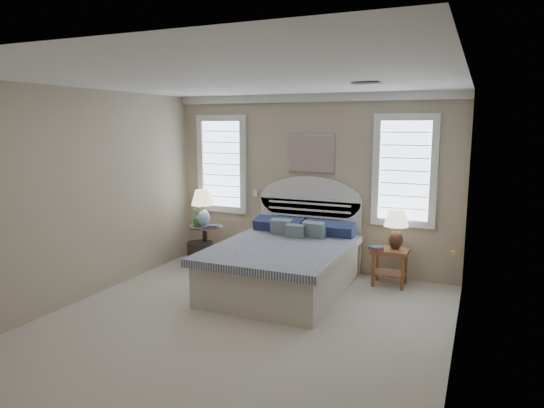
{
  "coord_description": "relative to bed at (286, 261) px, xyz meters",
  "views": [
    {
      "loc": [
        2.41,
        -4.54,
        2.24
      ],
      "look_at": [
        -0.01,
        1.0,
        1.25
      ],
      "focal_mm": 32.0,
      "sensor_mm": 36.0,
      "label": 1
    }
  ],
  "objects": [
    {
      "name": "floor",
      "position": [
        0.0,
        -1.46,
        -0.39
      ],
      "size": [
        4.5,
        5.0,
        0.01
      ],
      "primitive_type": "cube",
      "color": "#B6AB9B",
      "rests_on": "ground"
    },
    {
      "name": "ceiling",
      "position": [
        0.0,
        -1.46,
        2.31
      ],
      "size": [
        4.5,
        5.0,
        0.01
      ],
      "primitive_type": "cube",
      "color": "white",
      "rests_on": "wall_back"
    },
    {
      "name": "wall_back",
      "position": [
        0.0,
        1.04,
        0.96
      ],
      "size": [
        4.5,
        0.02,
        2.7
      ],
      "primitive_type": "cube",
      "color": "tan",
      "rests_on": "floor"
    },
    {
      "name": "wall_left",
      "position": [
        -2.25,
        -1.46,
        0.96
      ],
      "size": [
        0.02,
        5.0,
        2.7
      ],
      "primitive_type": "cube",
      "color": "tan",
      "rests_on": "floor"
    },
    {
      "name": "wall_right",
      "position": [
        2.25,
        -1.46,
        0.96
      ],
      "size": [
        0.02,
        5.0,
        2.7
      ],
      "primitive_type": "cube",
      "color": "tan",
      "rests_on": "floor"
    },
    {
      "name": "crown_molding",
      "position": [
        0.0,
        1.0,
        2.25
      ],
      "size": [
        4.5,
        0.08,
        0.12
      ],
      "primitive_type": "cube",
      "color": "white",
      "rests_on": "wall_back"
    },
    {
      "name": "hvac_vent",
      "position": [
        1.2,
        -0.66,
        2.29
      ],
      "size": [
        0.3,
        0.2,
        0.02
      ],
      "primitive_type": "cube",
      "color": "#B2B2B2",
      "rests_on": "ceiling"
    },
    {
      "name": "switch_plate",
      "position": [
        -0.95,
        1.03,
        0.76
      ],
      "size": [
        0.08,
        0.01,
        0.12
      ],
      "primitive_type": "cube",
      "color": "white",
      "rests_on": "wall_back"
    },
    {
      "name": "window_left",
      "position": [
        -1.55,
        1.02,
        1.21
      ],
      "size": [
        0.9,
        0.06,
        1.6
      ],
      "primitive_type": "cube",
      "color": "silver",
      "rests_on": "wall_back"
    },
    {
      "name": "window_right",
      "position": [
        1.4,
        1.02,
        1.21
      ],
      "size": [
        0.9,
        0.06,
        1.6
      ],
      "primitive_type": "cube",
      "color": "silver",
      "rests_on": "wall_back"
    },
    {
      "name": "painting",
      "position": [
        0.0,
        1.0,
        1.43
      ],
      "size": [
        0.74,
        0.04,
        0.58
      ],
      "primitive_type": "cube",
      "color": "silver",
      "rests_on": "wall_back"
    },
    {
      "name": "closet_door",
      "position": [
        2.23,
        -0.26,
        0.81
      ],
      "size": [
        0.02,
        1.8,
        2.4
      ],
      "primitive_type": "cube",
      "color": "white",
      "rests_on": "floor"
    },
    {
      "name": "bed",
      "position": [
        0.0,
        0.0,
        0.0
      ],
      "size": [
        1.72,
        2.28,
        1.47
      ],
      "color": "#B4AE9E",
      "rests_on": "floor"
    },
    {
      "name": "side_table_left",
      "position": [
        -1.65,
        0.59,
        0.0
      ],
      "size": [
        0.56,
        0.56,
        0.63
      ],
      "color": "black",
      "rests_on": "floor"
    },
    {
      "name": "nightstand_right",
      "position": [
        1.3,
        0.69,
        0.0
      ],
      "size": [
        0.5,
        0.4,
        0.53
      ],
      "color": "brown",
      "rests_on": "floor"
    },
    {
      "name": "floor_pot",
      "position": [
        -1.69,
        0.49,
        -0.2
      ],
      "size": [
        0.43,
        0.43,
        0.38
      ],
      "primitive_type": "cylinder",
      "rotation": [
        0.0,
        0.0,
        0.03
      ],
      "color": "black",
      "rests_on": "floor"
    },
    {
      "name": "lamp_left",
      "position": [
        -1.67,
        0.58,
        0.61
      ],
      "size": [
        0.4,
        0.4,
        0.59
      ],
      "rotation": [
        0.0,
        0.0,
        -0.09
      ],
      "color": "silver",
      "rests_on": "side_table_left"
    },
    {
      "name": "lamp_right",
      "position": [
        1.36,
        0.74,
        0.48
      ],
      "size": [
        0.42,
        0.42,
        0.55
      ],
      "rotation": [
        0.0,
        0.0,
        0.29
      ],
      "color": "black",
      "rests_on": "nightstand_right"
    },
    {
      "name": "potted_plant",
      "position": [
        -1.74,
        0.54,
        0.41
      ],
      "size": [
        0.24,
        0.24,
        0.34
      ],
      "primitive_type": "imported",
      "rotation": [
        0.0,
        0.0,
        0.35
      ],
      "color": "#316729",
      "rests_on": "side_table_left"
    },
    {
      "name": "books_left",
      "position": [
        -1.46,
        0.52,
        0.27
      ],
      "size": [
        0.18,
        0.15,
        0.04
      ],
      "rotation": [
        0.0,
        0.0,
        0.18
      ],
      "color": "#A82A2A",
      "rests_on": "side_table_left"
    },
    {
      "name": "books_right",
      "position": [
        1.13,
        0.54,
        0.17
      ],
      "size": [
        0.22,
        0.19,
        0.05
      ],
      "rotation": [
        0.0,
        0.0,
        -0.37
      ],
      "color": "#A82A2A",
      "rests_on": "nightstand_right"
    }
  ]
}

